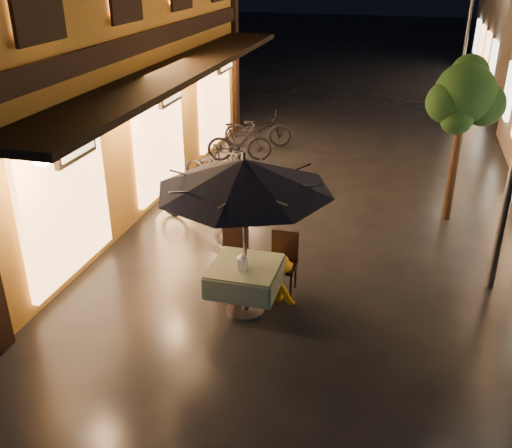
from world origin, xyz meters
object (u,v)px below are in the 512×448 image
(cafe_table, at_px, (245,277))
(table_lantern, at_px, (242,261))
(bicycle_0, at_px, (201,198))
(person_yellow, at_px, (277,256))
(patio_umbrella, at_px, (244,175))
(person_orange, at_px, (230,250))

(cafe_table, xyz_separation_m, table_lantern, (0.00, -0.12, 0.33))
(table_lantern, xyz_separation_m, bicycle_0, (-1.69, 2.89, -0.42))
(cafe_table, height_order, person_yellow, person_yellow)
(table_lantern, distance_m, person_yellow, 0.76)
(table_lantern, height_order, person_yellow, person_yellow)
(cafe_table, distance_m, patio_umbrella, 1.56)
(patio_umbrella, relative_size, person_yellow, 1.75)
(table_lantern, bearing_deg, person_orange, 121.20)
(patio_umbrella, relative_size, bicycle_0, 1.29)
(person_orange, bearing_deg, table_lantern, 139.91)
(patio_umbrella, xyz_separation_m, bicycle_0, (-1.69, 2.77, -1.65))
(person_orange, distance_m, bicycle_0, 2.58)
(person_yellow, bearing_deg, table_lantern, 80.16)
(person_yellow, xyz_separation_m, bicycle_0, (-2.04, 2.26, -0.20))
(bicycle_0, bearing_deg, patio_umbrella, -139.81)
(person_yellow, bearing_deg, patio_umbrella, 74.68)
(cafe_table, relative_size, patio_umbrella, 0.40)
(person_orange, bearing_deg, cafe_table, 145.35)
(person_orange, xyz_separation_m, person_yellow, (0.75, -0.03, 0.02))
(bicycle_0, bearing_deg, person_yellow, -129.18)
(cafe_table, distance_m, bicycle_0, 3.25)
(cafe_table, xyz_separation_m, patio_umbrella, (0.00, 0.00, 1.56))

